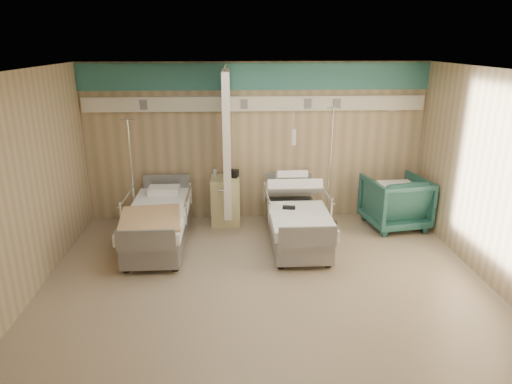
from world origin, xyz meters
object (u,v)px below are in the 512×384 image
bedside_cabinet (225,201)px  visitor_armchair (395,202)px  bed_right (296,225)px  iv_stand_right (328,201)px  iv_stand_left (135,205)px  bed_left (159,227)px

bedside_cabinet → visitor_armchair: size_ratio=0.85×
bed_right → iv_stand_right: iv_stand_right is taller
visitor_armchair → iv_stand_left: size_ratio=0.53×
bedside_cabinet → visitor_armchair: visitor_armchair is taller
bed_right → iv_stand_right: 1.01m
bed_left → visitor_armchair: (4.01, 0.60, 0.14)m
bed_right → bed_left: (-2.20, 0.00, 0.00)m
bed_left → iv_stand_right: 2.96m
bed_right → visitor_armchair: size_ratio=2.16×
iv_stand_right → iv_stand_left: 3.40m
bed_left → iv_stand_right: (2.86, 0.76, 0.11)m
bedside_cabinet → iv_stand_right: iv_stand_right is taller
bed_right → visitor_armchair: visitor_armchair is taller
bedside_cabinet → bed_right: bearing=-38.0°
bed_left → iv_stand_left: size_ratio=1.14×
iv_stand_right → bedside_cabinet: bearing=175.5°
visitor_armchair → iv_stand_right: bearing=-17.0°
iv_stand_left → bed_left: bearing=-57.9°
bed_right → iv_stand_right: size_ratio=1.03×
bed_right → bedside_cabinet: (-1.15, 0.90, 0.11)m
iv_stand_right → iv_stand_left: iv_stand_right is taller
bed_left → bedside_cabinet: bedside_cabinet is taller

